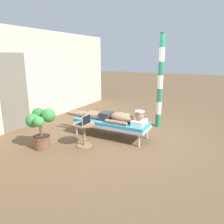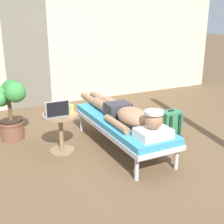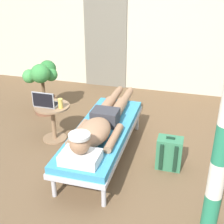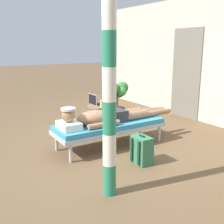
{
  "view_description": "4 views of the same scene",
  "coord_description": "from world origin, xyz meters",
  "px_view_note": "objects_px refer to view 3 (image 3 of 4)",
  "views": [
    {
      "loc": [
        -4.6,
        -2.19,
        1.96
      ],
      "look_at": [
        -0.27,
        0.07,
        0.67
      ],
      "focal_mm": 34.14,
      "sensor_mm": 36.0,
      "label": 1
    },
    {
      "loc": [
        -2.02,
        -3.2,
        1.77
      ],
      "look_at": [
        -0.35,
        0.09,
        0.56
      ],
      "focal_mm": 47.73,
      "sensor_mm": 36.0,
      "label": 2
    },
    {
      "loc": [
        0.85,
        -3.0,
        2.24
      ],
      "look_at": [
        -0.06,
        0.24,
        0.62
      ],
      "focal_mm": 48.86,
      "sensor_mm": 36.0,
      "label": 3
    },
    {
      "loc": [
        3.58,
        -2.18,
        1.67
      ],
      "look_at": [
        -0.05,
        0.11,
        0.62
      ],
      "focal_mm": 44.16,
      "sensor_mm": 36.0,
      "label": 4
    }
  ],
  "objects_px": {
    "lounge_chair": "(102,134)",
    "person_reclining": "(100,124)",
    "side_table": "(53,116)",
    "laptop": "(46,102)",
    "drink_glass": "(60,103)",
    "backpack": "(169,153)",
    "potted_plant": "(43,82)"
  },
  "relations": [
    {
      "from": "laptop",
      "to": "drink_glass",
      "type": "distance_m",
      "value": 0.21
    },
    {
      "from": "lounge_chair",
      "to": "person_reclining",
      "type": "xyz_separation_m",
      "value": [
        0.0,
        -0.07,
        0.17
      ]
    },
    {
      "from": "person_reclining",
      "to": "potted_plant",
      "type": "bearing_deg",
      "value": 141.02
    },
    {
      "from": "side_table",
      "to": "person_reclining",
      "type": "bearing_deg",
      "value": -22.03
    },
    {
      "from": "person_reclining",
      "to": "backpack",
      "type": "height_order",
      "value": "person_reclining"
    },
    {
      "from": "lounge_chair",
      "to": "side_table",
      "type": "xyz_separation_m",
      "value": [
        -0.79,
        0.25,
        0.01
      ]
    },
    {
      "from": "side_table",
      "to": "potted_plant",
      "type": "distance_m",
      "value": 0.93
    },
    {
      "from": "person_reclining",
      "to": "potted_plant",
      "type": "relative_size",
      "value": 2.42
    },
    {
      "from": "lounge_chair",
      "to": "drink_glass",
      "type": "bearing_deg",
      "value": 161.7
    },
    {
      "from": "laptop",
      "to": "potted_plant",
      "type": "height_order",
      "value": "potted_plant"
    },
    {
      "from": "drink_glass",
      "to": "potted_plant",
      "type": "xyz_separation_m",
      "value": [
        -0.67,
        0.79,
        -0.05
      ]
    },
    {
      "from": "person_reclining",
      "to": "side_table",
      "type": "height_order",
      "value": "person_reclining"
    },
    {
      "from": "lounge_chair",
      "to": "backpack",
      "type": "bearing_deg",
      "value": 1.08
    },
    {
      "from": "lounge_chair",
      "to": "person_reclining",
      "type": "bearing_deg",
      "value": -90.0
    },
    {
      "from": "backpack",
      "to": "side_table",
      "type": "bearing_deg",
      "value": 171.72
    },
    {
      "from": "backpack",
      "to": "potted_plant",
      "type": "xyz_separation_m",
      "value": [
        -2.16,
        0.98,
        0.34
      ]
    },
    {
      "from": "person_reclining",
      "to": "laptop",
      "type": "relative_size",
      "value": 7.0
    },
    {
      "from": "person_reclining",
      "to": "laptop",
      "type": "height_order",
      "value": "laptop"
    },
    {
      "from": "lounge_chair",
      "to": "laptop",
      "type": "xyz_separation_m",
      "value": [
        -0.85,
        0.2,
        0.24
      ]
    },
    {
      "from": "person_reclining",
      "to": "laptop",
      "type": "bearing_deg",
      "value": 162.45
    },
    {
      "from": "side_table",
      "to": "backpack",
      "type": "relative_size",
      "value": 1.23
    },
    {
      "from": "laptop",
      "to": "lounge_chair",
      "type": "bearing_deg",
      "value": -13.33
    },
    {
      "from": "laptop",
      "to": "potted_plant",
      "type": "bearing_deg",
      "value": 120.19
    },
    {
      "from": "lounge_chair",
      "to": "backpack",
      "type": "relative_size",
      "value": 4.46
    },
    {
      "from": "lounge_chair",
      "to": "laptop",
      "type": "distance_m",
      "value": 0.91
    },
    {
      "from": "drink_glass",
      "to": "backpack",
      "type": "distance_m",
      "value": 1.55
    },
    {
      "from": "side_table",
      "to": "drink_glass",
      "type": "height_order",
      "value": "drink_glass"
    },
    {
      "from": "side_table",
      "to": "laptop",
      "type": "height_order",
      "value": "laptop"
    },
    {
      "from": "backpack",
      "to": "lounge_chair",
      "type": "bearing_deg",
      "value": -178.92
    },
    {
      "from": "potted_plant",
      "to": "lounge_chair",
      "type": "bearing_deg",
      "value": -37.16
    },
    {
      "from": "lounge_chair",
      "to": "person_reclining",
      "type": "relative_size",
      "value": 0.87
    },
    {
      "from": "lounge_chair",
      "to": "side_table",
      "type": "relative_size",
      "value": 3.62
    }
  ]
}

